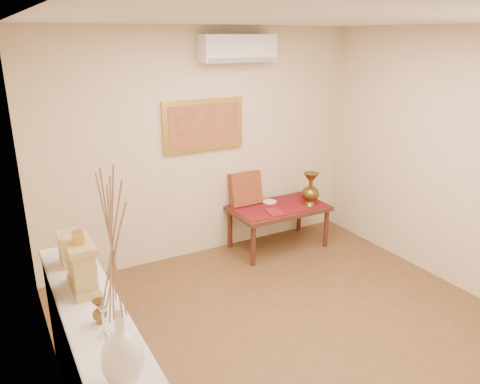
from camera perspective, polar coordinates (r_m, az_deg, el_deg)
floor at (r=4.36m, az=9.11°, el=-18.21°), size 4.50×4.50×0.00m
ceiling at (r=3.50m, az=11.49°, el=19.98°), size 4.50×4.50×0.00m
wall_back at (r=5.56m, az=-4.52°, el=5.64°), size 4.00×0.02×2.70m
wall_left at (r=2.97m, az=-21.79°, el=-7.61°), size 0.02×4.50×2.70m
white_vase at (r=2.22m, az=-14.93°, el=-11.11°), size 0.21×0.21×1.08m
candlestick at (r=2.82m, az=-16.28°, el=-14.97°), size 0.09×0.09×0.18m
brass_urn_small at (r=2.94m, az=-16.79°, el=-13.40°), size 0.09×0.09×0.20m
table_cloth at (r=5.88m, az=4.75°, el=-1.75°), size 1.14×0.59×0.01m
brass_urn_tall at (r=5.89m, az=8.61°, el=0.78°), size 0.22×0.22×0.50m
plate at (r=6.00m, az=3.61°, el=-1.19°), size 0.18×0.18×0.01m
menu at (r=5.67m, az=4.26°, el=-2.43°), size 0.22×0.28×0.01m
cushion at (r=5.86m, az=0.70°, el=0.41°), size 0.41×0.18×0.42m
display_ledge at (r=3.44m, az=-16.92°, el=-20.07°), size 0.37×2.02×0.98m
mantel_clock at (r=3.29m, az=-18.75°, el=-8.42°), size 0.17×0.36×0.41m
wooden_chest at (r=3.69m, az=-19.96°, el=-6.47°), size 0.16×0.21×0.24m
low_table at (r=5.91m, az=4.73°, el=-2.38°), size 1.20×0.70×0.55m
painting at (r=5.49m, az=-4.47°, el=8.13°), size 1.00×0.06×0.60m
ac_unit at (r=5.48m, az=-0.25°, el=17.10°), size 0.90×0.25×0.30m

